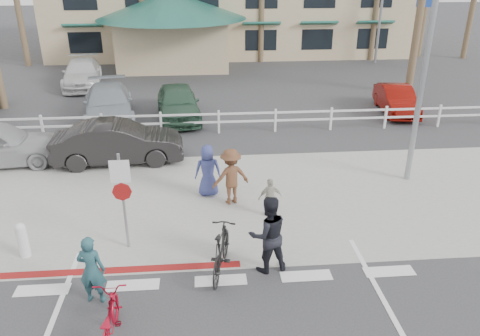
{
  "coord_description": "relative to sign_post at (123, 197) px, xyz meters",
  "views": [
    {
      "loc": [
        -0.3,
        -8.15,
        6.83
      ],
      "look_at": [
        0.7,
        3.56,
        1.5
      ],
      "focal_mm": 35.0,
      "sensor_mm": 36.0,
      "label": 1
    }
  ],
  "objects": [
    {
      "name": "bike_black",
      "position": [
        2.34,
        -1.23,
        -0.86
      ],
      "size": [
        0.98,
        2.02,
        1.17
      ],
      "primitive_type": "imported",
      "rotation": [
        0.0,
        0.0,
        2.91
      ],
      "color": "black",
      "rests_on": "ground"
    },
    {
      "name": "curb_red",
      "position": [
        -0.7,
        -1.0,
        -1.44
      ],
      "size": [
        7.0,
        0.25,
        0.02
      ],
      "primitive_type": "cube",
      "color": "maroon",
      "rests_on": "ground"
    },
    {
      "name": "rider_black",
      "position": [
        3.43,
        -1.23,
        -0.49
      ],
      "size": [
        1.05,
        0.89,
        1.92
      ],
      "primitive_type": "imported",
      "rotation": [
        0.0,
        0.0,
        3.33
      ],
      "color": "black",
      "rests_on": "ground"
    },
    {
      "name": "rail_fence",
      "position": [
        2.8,
        8.3,
        -0.95
      ],
      "size": [
        29.4,
        0.16,
        1.0
      ],
      "primitive_type": null,
      "color": "silver",
      "rests_on": "ground"
    },
    {
      "name": "pedestrian_b",
      "position": [
        2.12,
        2.74,
        -0.62
      ],
      "size": [
        0.85,
        0.6,
        1.65
      ],
      "primitive_type": "imported",
      "rotation": [
        0.0,
        0.0,
        3.23
      ],
      "color": "navy",
      "rests_on": "ground"
    },
    {
      "name": "lot_car_1",
      "position": [
        -2.19,
        10.54,
        -0.69
      ],
      "size": [
        3.0,
        5.51,
        1.51
      ],
      "primitive_type": "imported",
      "rotation": [
        0.0,
        0.0,
        0.18
      ],
      "color": "gray",
      "rests_on": "ground"
    },
    {
      "name": "bollard_0",
      "position": [
        -2.5,
        -0.2,
        -0.97
      ],
      "size": [
        0.26,
        0.26,
        0.95
      ],
      "primitive_type": null,
      "color": "silver",
      "rests_on": "ground"
    },
    {
      "name": "lot_car_4",
      "position": [
        -4.74,
        16.91,
        -0.72
      ],
      "size": [
        2.76,
        5.27,
        1.46
      ],
      "primitive_type": "imported",
      "rotation": [
        0.0,
        0.0,
        0.15
      ],
      "color": "silver",
      "rests_on": "ground"
    },
    {
      "name": "car_white_sedan",
      "position": [
        -1.02,
        5.58,
        -0.7
      ],
      "size": [
        4.68,
        1.91,
        1.51
      ],
      "primitive_type": "imported",
      "rotation": [
        0.0,
        0.0,
        1.64
      ],
      "color": "black",
      "rests_on": "ground"
    },
    {
      "name": "bike_red",
      "position": [
        0.09,
        -3.32,
        -0.95
      ],
      "size": [
        0.68,
        1.89,
        0.99
      ],
      "primitive_type": "imported",
      "rotation": [
        0.0,
        0.0,
        3.15
      ],
      "color": "maroon",
      "rests_on": "ground"
    },
    {
      "name": "pedestrian_a",
      "position": [
        2.8,
        2.15,
        -0.58
      ],
      "size": [
        1.26,
        0.94,
        1.74
      ],
      "primitive_type": "imported",
      "rotation": [
        0.0,
        0.0,
        3.43
      ],
      "color": "brown",
      "rests_on": "ground"
    },
    {
      "name": "info_sign",
      "position": [
        16.3,
        19.8,
        1.35
      ],
      "size": [
        1.2,
        0.16,
        5.6
      ],
      "primitive_type": null,
      "color": "navy",
      "rests_on": "ground"
    },
    {
      "name": "lot_car_3",
      "position": [
        11.22,
        10.44,
        -0.81
      ],
      "size": [
        1.82,
        4.04,
        1.29
      ],
      "primitive_type": "imported",
      "rotation": [
        0.0,
        0.0,
        -0.12
      ],
      "color": "#6D0904",
      "rests_on": "ground"
    },
    {
      "name": "parking_lot",
      "position": [
        2.3,
        15.8,
        -1.45
      ],
      "size": [
        50.0,
        16.0,
        0.01
      ],
      "primitive_type": "cube",
      "color": "#333335",
      "rests_on": "ground"
    },
    {
      "name": "sidewalk_plaza",
      "position": [
        2.3,
        2.3,
        -1.44
      ],
      "size": [
        22.0,
        7.0,
        0.01
      ],
      "primitive_type": "cube",
      "color": "gray",
      "rests_on": "ground"
    },
    {
      "name": "ground",
      "position": [
        2.3,
        -2.2,
        -1.45
      ],
      "size": [
        140.0,
        140.0,
        0.0
      ],
      "primitive_type": "plane",
      "color": "#333335"
    },
    {
      "name": "lot_car_2",
      "position": [
        0.94,
        10.4,
        -0.68
      ],
      "size": [
        2.29,
        4.71,
        1.55
      ],
      "primitive_type": "imported",
      "rotation": [
        0.0,
        0.0,
        0.1
      ],
      "color": "#2E513C",
      "rests_on": "ground"
    },
    {
      "name": "rider_red",
      "position": [
        -0.43,
        -2.03,
        -0.64
      ],
      "size": [
        0.64,
        0.48,
        1.61
      ],
      "primitive_type": "imported",
      "rotation": [
        0.0,
        0.0,
        2.98
      ],
      "color": "#224B53",
      "rests_on": "ground"
    },
    {
      "name": "streetlight_0",
      "position": [
        8.8,
        3.3,
        3.05
      ],
      "size": [
        0.6,
        2.0,
        9.0
      ],
      "primitive_type": null,
      "color": "gray",
      "rests_on": "ground"
    },
    {
      "name": "sign_post",
      "position": [
        0.0,
        0.0,
        0.0
      ],
      "size": [
        0.5,
        0.1,
        2.9
      ],
      "primitive_type": null,
      "color": "gray",
      "rests_on": "ground"
    },
    {
      "name": "cross_street",
      "position": [
        2.3,
        6.3,
        -1.45
      ],
      "size": [
        40.0,
        5.0,
        0.01
      ],
      "primitive_type": "cube",
      "color": "#333335",
      "rests_on": "ground"
    },
    {
      "name": "pedestrian_child",
      "position": [
        3.85,
        1.28,
        -0.87
      ],
      "size": [
        0.72,
        0.38,
        1.17
      ],
      "primitive_type": "imported",
      "rotation": [
        0.0,
        0.0,
        3.29
      ],
      "color": "#AFAD9A",
      "rests_on": "ground"
    }
  ]
}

